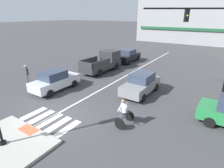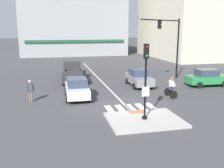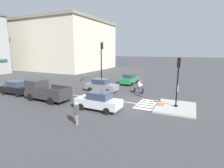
# 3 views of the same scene
# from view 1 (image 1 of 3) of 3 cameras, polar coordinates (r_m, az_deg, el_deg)

# --- Properties ---
(ground_plane) EXTENTS (300.00, 300.00, 0.00)m
(ground_plane) POSITION_cam_1_polar(r_m,az_deg,el_deg) (11.96, -16.66, -9.52)
(ground_plane) COLOR #3D3D3F
(traffic_island) EXTENTS (4.34, 3.38, 0.15)m
(traffic_island) POSITION_cam_1_polar(r_m,az_deg,el_deg) (10.51, -30.84, -16.05)
(traffic_island) COLOR #A3A099
(traffic_island) RESTS_ON ground
(tactile_pad_front) EXTENTS (1.10, 0.60, 0.01)m
(tactile_pad_front) POSITION_cam_1_polar(r_m,az_deg,el_deg) (10.94, -24.67, -12.83)
(tactile_pad_front) COLOR #DB5B38
(tactile_pad_front) RESTS_ON traffic_island
(crosswalk_stripe_a) EXTENTS (0.44, 1.80, 0.01)m
(crosswalk_stripe_a) POSITION_cam_1_polar(r_m,az_deg,el_deg) (12.74, -23.28, -8.43)
(crosswalk_stripe_a) COLOR silver
(crosswalk_stripe_a) RESTS_ON ground
(crosswalk_stripe_b) EXTENTS (0.44, 1.80, 0.01)m
(crosswalk_stripe_b) POSITION_cam_1_polar(r_m,az_deg,el_deg) (12.18, -21.22, -9.52)
(crosswalk_stripe_b) COLOR silver
(crosswalk_stripe_b) RESTS_ON ground
(crosswalk_stripe_c) EXTENTS (0.44, 1.80, 0.01)m
(crosswalk_stripe_c) POSITION_cam_1_polar(r_m,az_deg,el_deg) (11.64, -18.95, -10.69)
(crosswalk_stripe_c) COLOR silver
(crosswalk_stripe_c) RESTS_ON ground
(crosswalk_stripe_d) EXTENTS (0.44, 1.80, 0.01)m
(crosswalk_stripe_d) POSITION_cam_1_polar(r_m,az_deg,el_deg) (11.12, -16.44, -11.96)
(crosswalk_stripe_d) COLOR silver
(crosswalk_stripe_d) RESTS_ON ground
(crosswalk_stripe_e) EXTENTS (0.44, 1.80, 0.01)m
(crosswalk_stripe_e) POSITION_cam_1_polar(r_m,az_deg,el_deg) (10.64, -13.67, -13.32)
(crosswalk_stripe_e) COLOR silver
(crosswalk_stripe_e) RESTS_ON ground
(lane_centre_line) EXTENTS (0.14, 28.00, 0.01)m
(lane_centre_line) POSITION_cam_1_polar(r_m,az_deg,el_deg) (19.38, 5.48, 3.16)
(lane_centre_line) COLOR silver
(lane_centre_line) RESTS_ON ground
(traffic_light_mast) EXTENTS (5.66, 3.50, 6.51)m
(traffic_light_mast) POSITION_cam_1_polar(r_m,az_deg,el_deg) (14.93, 29.64, 12.52)
(traffic_light_mast) COLOR black
(traffic_light_mast) RESTS_ON ground
(building_corner_left) EXTENTS (22.07, 20.34, 13.38)m
(building_corner_left) POSITION_cam_1_polar(r_m,az_deg,el_deg) (51.42, 24.74, 20.07)
(building_corner_left) COLOR gray
(building_corner_left) RESTS_ON ground
(car_black_westbound_distant) EXTENTS (1.85, 4.10, 1.64)m
(car_black_westbound_distant) POSITION_cam_1_polar(r_m,az_deg,el_deg) (24.26, 5.04, 8.77)
(car_black_westbound_distant) COLOR black
(car_black_westbound_distant) RESTS_ON ground
(car_grey_eastbound_mid) EXTENTS (1.90, 4.13, 1.64)m
(car_grey_eastbound_mid) POSITION_cam_1_polar(r_m,az_deg,el_deg) (14.46, 9.06, 0.11)
(car_grey_eastbound_mid) COLOR slate
(car_grey_eastbound_mid) RESTS_ON ground
(car_silver_westbound_near) EXTENTS (1.91, 4.13, 1.64)m
(car_silver_westbound_near) POSITION_cam_1_polar(r_m,az_deg,el_deg) (15.68, -17.39, 1.05)
(car_silver_westbound_near) COLOR silver
(car_silver_westbound_near) RESTS_ON ground
(pickup_truck_charcoal_westbound_far) EXTENTS (2.24, 5.18, 2.08)m
(pickup_truck_charcoal_westbound_far) POSITION_cam_1_polar(r_m,az_deg,el_deg) (20.25, -2.56, 6.88)
(pickup_truck_charcoal_westbound_far) COLOR #2D2D30
(pickup_truck_charcoal_westbound_far) RESTS_ON ground
(cyclist) EXTENTS (0.68, 1.10, 1.68)m
(cyclist) POSITION_cam_1_polar(r_m,az_deg,el_deg) (10.17, 3.85, -8.65)
(cyclist) COLOR black
(cyclist) RESTS_ON ground
(pedestrian_at_curb_left) EXTENTS (0.55, 0.27, 1.67)m
(pedestrian_at_curb_left) POSITION_cam_1_polar(r_m,az_deg,el_deg) (18.25, -25.23, 3.31)
(pedestrian_at_curb_left) COLOR #6B6051
(pedestrian_at_curb_left) RESTS_ON ground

